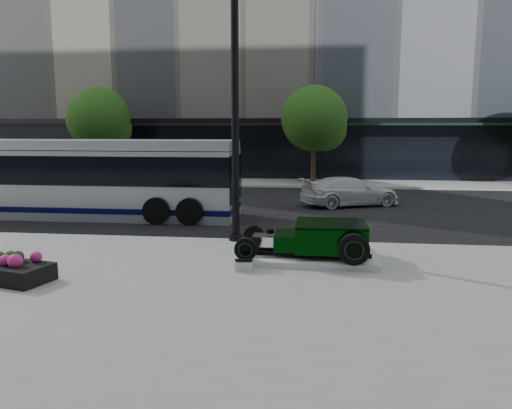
# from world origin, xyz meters

# --- Properties ---
(ground) EXTENTS (120.00, 120.00, 0.00)m
(ground) POSITION_xyz_m (0.00, 0.00, 0.00)
(ground) COLOR black
(ground) RESTS_ON ground
(sidewalk_near) EXTENTS (70.00, 17.00, 0.12)m
(sidewalk_near) POSITION_xyz_m (0.00, -10.50, 0.06)
(sidewalk_near) COLOR gray
(sidewalk_near) RESTS_ON ground
(sidewalk_far) EXTENTS (70.00, 4.00, 0.12)m
(sidewalk_far) POSITION_xyz_m (0.00, 14.00, 0.06)
(sidewalk_far) COLOR gray
(sidewalk_far) RESTS_ON ground
(street_trees) EXTENTS (29.80, 3.80, 5.70)m
(street_trees) POSITION_xyz_m (1.15, 13.07, 3.77)
(street_trees) COLOR black
(street_trees) RESTS_ON sidewalk_far
(display_plinth) EXTENTS (3.40, 1.80, 0.15)m
(display_plinth) POSITION_xyz_m (1.05, -4.14, 0.20)
(display_plinth) COLOR silver
(display_plinth) RESTS_ON sidewalk_near
(hot_rod) EXTENTS (3.22, 2.00, 0.81)m
(hot_rod) POSITION_xyz_m (1.39, -4.14, 0.70)
(hot_rod) COLOR black
(hot_rod) RESTS_ON display_plinth
(info_plaque) EXTENTS (0.43, 0.34, 0.31)m
(info_plaque) POSITION_xyz_m (-0.40, -5.25, 0.24)
(info_plaque) COLOR silver
(info_plaque) RESTS_ON sidewalk_near
(lamppost) EXTENTS (0.40, 0.40, 7.23)m
(lamppost) POSITION_xyz_m (-1.08, -2.20, 3.46)
(lamppost) COLOR black
(lamppost) RESTS_ON sidewalk_near
(flower_planter) EXTENTS (2.05, 1.39, 0.61)m
(flower_planter) POSITION_xyz_m (-5.32, -6.62, 0.34)
(flower_planter) COLOR black
(flower_planter) RESTS_ON sidewalk_near
(transit_bus) EXTENTS (12.12, 2.88, 2.92)m
(transit_bus) POSITION_xyz_m (-7.74, 1.78, 1.49)
(transit_bus) COLOR #B4BABF
(transit_bus) RESTS_ON ground
(white_sedan) EXTENTS (4.69, 3.35, 1.26)m
(white_sedan) POSITION_xyz_m (2.67, 5.64, 0.63)
(white_sedan) COLOR silver
(white_sedan) RESTS_ON ground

